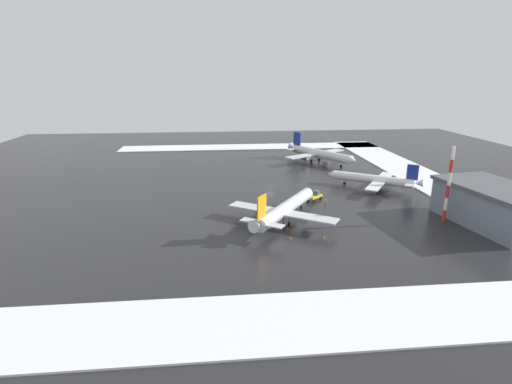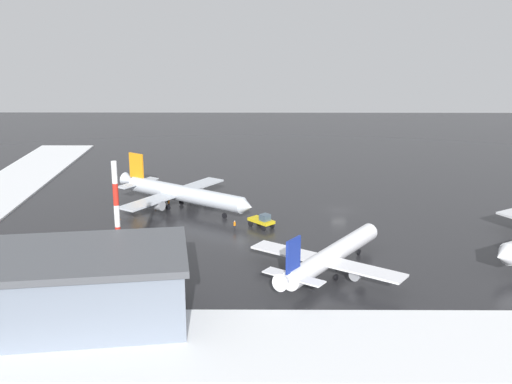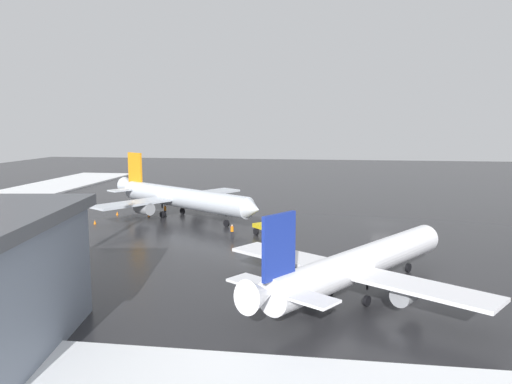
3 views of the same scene
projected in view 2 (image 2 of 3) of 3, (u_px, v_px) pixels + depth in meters
ground_plane at (339, 210)px, 118.16m from camera, size 240.00×240.00×0.00m
snow_bank_far at (394, 344)px, 69.96m from camera, size 152.00×16.00×0.31m
airplane_parked_portside at (182, 193)px, 117.95m from camera, size 26.89×23.12×9.14m
airplane_distant_tail at (331, 255)px, 88.58m from camera, size 20.58×23.92×8.16m
pushback_tug at (262, 220)px, 108.15m from camera, size 4.75×4.86×2.50m
ground_crew_by_nose_gear at (235, 225)px, 106.78m from camera, size 0.36×0.36×1.71m
ground_crew_near_tug at (169, 203)px, 119.22m from camera, size 0.36×0.36×1.71m
antenna_mast at (118, 227)px, 82.14m from camera, size 0.70×0.70×17.21m
cargo_hangar at (79, 288)px, 73.91m from camera, size 26.96×18.56×8.80m
traffic_cone_near_nose at (119, 218)px, 112.61m from camera, size 0.36×0.36×0.55m
traffic_cone_mid_line at (156, 207)px, 118.87m from camera, size 0.36×0.36×0.55m
traffic_cone_wingtip_side at (128, 207)px, 119.30m from camera, size 0.36×0.36×0.55m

